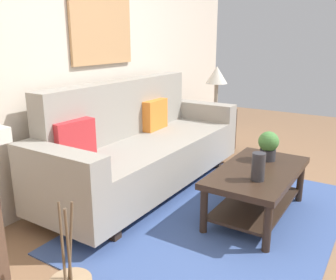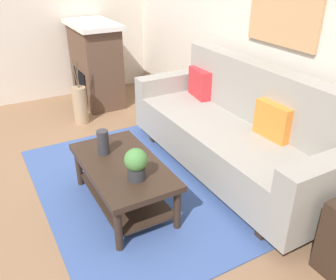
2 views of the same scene
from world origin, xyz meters
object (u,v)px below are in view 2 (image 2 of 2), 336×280
throw_pillow_orange (273,121)px  coffee_table (123,175)px  tabletop_vase (103,142)px  fireplace (96,63)px  potted_plant_tabletop (136,163)px  couch (232,132)px  framed_painting (285,4)px  throw_pillow_crimson (200,83)px  floor_vase (80,105)px

throw_pillow_orange → coffee_table: throw_pillow_orange is taller
tabletop_vase → fireplace: 2.36m
throw_pillow_orange → potted_plant_tabletop: bearing=-94.5°
couch → framed_painting: (-0.00, 0.47, 1.16)m
coffee_table → potted_plant_tabletop: 0.37m
throw_pillow_crimson → framed_painting: framed_painting is taller
fireplace → framed_painting: 2.85m
coffee_table → potted_plant_tabletop: potted_plant_tabletop is taller
couch → floor_vase: (-1.87, -0.98, -0.19)m
throw_pillow_crimson → framed_painting: size_ratio=0.43×
throw_pillow_orange → framed_painting: framed_painting is taller
throw_pillow_crimson → floor_vase: throw_pillow_crimson is taller
fireplace → floor_vase: 0.82m
throw_pillow_orange → floor_vase: (-2.26, -1.10, -0.44)m
floor_vase → framed_painting: (1.87, 1.44, 1.35)m
potted_plant_tabletop → framed_painting: size_ratio=0.31×
floor_vase → potted_plant_tabletop: bearing=-4.9°
coffee_table → tabletop_vase: size_ratio=5.04×
tabletop_vase → floor_vase: size_ratio=0.45×
couch → throw_pillow_crimson: size_ratio=6.80×
throw_pillow_orange → tabletop_vase: size_ratio=1.65×
tabletop_vase → potted_plant_tabletop: (0.50, 0.08, 0.03)m
throw_pillow_orange → coffee_table: size_ratio=0.33×
tabletop_vase → floor_vase: 1.70m
potted_plant_tabletop → framed_painting: framed_painting is taller
throw_pillow_crimson → potted_plant_tabletop: 1.67m
potted_plant_tabletop → floor_vase: 2.19m
throw_pillow_crimson → tabletop_vase: size_ratio=1.65×
throw_pillow_orange → throw_pillow_crimson: bearing=180.0°
throw_pillow_crimson → coffee_table: 1.56m
couch → floor_vase: 2.12m
throw_pillow_orange → floor_vase: throw_pillow_orange is taller
tabletop_vase → framed_painting: framed_painting is taller
tabletop_vase → fireplace: size_ratio=0.19×
potted_plant_tabletop → framed_painting: (-0.29, 1.63, 1.02)m
tabletop_vase → potted_plant_tabletop: potted_plant_tabletop is taller
couch → throw_pillow_crimson: 0.83m
throw_pillow_crimson → coffee_table: bearing=-58.5°
potted_plant_tabletop → fireplace: bearing=167.2°
floor_vase → couch: bearing=27.6°
framed_painting → tabletop_vase: bearing=-97.2°
throw_pillow_orange → potted_plant_tabletop: size_ratio=1.37×
tabletop_vase → throw_pillow_orange: bearing=66.1°
fireplace → floor_vase: size_ratio=2.40×
floor_vase → throw_pillow_crimson: bearing=45.3°
coffee_table → potted_plant_tabletop: bearing=1.9°
couch → throw_pillow_crimson: (-0.78, 0.12, 0.25)m
couch → coffee_table: couch is taller
couch → throw_pillow_orange: (0.39, 0.12, 0.25)m
floor_vase → coffee_table: bearing=-5.8°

